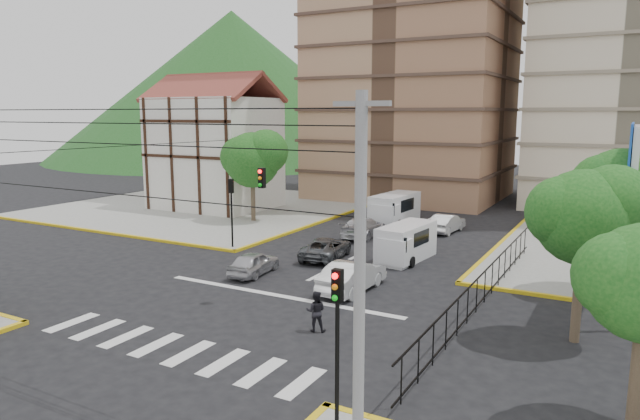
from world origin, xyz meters
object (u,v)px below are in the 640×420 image
Objects in this scene: traffic_light_nw at (231,201)px; pedestrian_crosswalk at (316,311)px; traffic_light_se at (337,321)px; car_white_front_right at (352,276)px; car_silver_front_left at (254,263)px; van_left_lane at (393,210)px; van_right_lane at (405,244)px.

traffic_light_nw reaches higher than pedestrian_crosswalk.
traffic_light_se is at bearing -45.00° from traffic_light_nw.
traffic_light_se is at bearing 116.12° from car_white_front_right.
car_white_front_right is at bearing 173.49° from car_silver_front_left.
pedestrian_crosswalk is (5.57, -22.33, -0.33)m from van_left_lane.
van_left_lane reaches higher than car_white_front_right.
van_right_lane is at bearing -138.28° from car_silver_front_left.
van_right_lane is (10.76, 2.55, -2.07)m from traffic_light_nw.
pedestrian_crosswalk is at bearing -71.02° from van_left_lane.
traffic_light_nw is 0.95× the size of car_white_front_right.
car_silver_front_left is 2.25× the size of pedestrian_crosswalk.
car_white_front_right is (-5.01, 11.38, -2.35)m from traffic_light_se.
traffic_light_nw reaches higher than van_left_lane.
car_silver_front_left is at bearing -41.86° from traffic_light_nw.
van_right_lane is 9.09m from car_silver_front_left.
van_left_lane is 23.02m from pedestrian_crosswalk.
van_left_lane is (-4.74, 10.11, 0.12)m from van_right_lane.
van_left_lane is 3.29× the size of pedestrian_crosswalk.
car_white_front_right is at bearing -69.90° from van_left_lane.
van_left_lane is at bearing -98.24° from pedestrian_crosswalk.
van_right_lane is 2.97× the size of pedestrian_crosswalk.
car_white_front_right is 5.54m from pedestrian_crosswalk.
van_right_lane is 0.90× the size of van_left_lane.
traffic_light_se reaches higher than car_silver_front_left.
traffic_light_se is 0.95× the size of car_white_front_right.
van_left_lane is at bearing -100.56° from car_silver_front_left.
pedestrian_crosswalk reaches higher than car_silver_front_left.
van_left_lane is 16.88m from car_silver_front_left.
car_white_front_right is (4.57, -16.88, -0.40)m from van_left_lane.
traffic_light_nw is 11.64m from car_white_front_right.
van_left_lane reaches higher than van_right_lane.
van_right_lane is 11.17m from van_left_lane.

